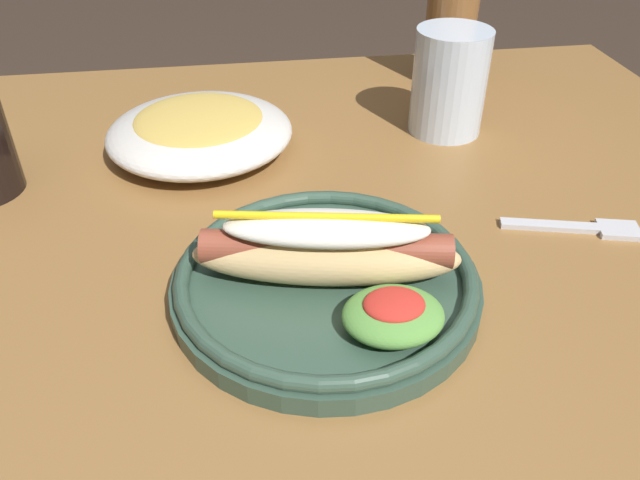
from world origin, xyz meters
TOP-DOWN VIEW (x-y plane):
  - dining_table at (0.00, 0.00)m, footprint 1.12×0.83m
  - hot_dog_plate at (0.07, -0.10)m, footprint 0.24×0.24m
  - fork at (0.31, -0.04)m, footprint 0.12×0.05m
  - water_cup at (0.25, 0.17)m, footprint 0.08×0.08m
  - glass_bottle at (0.29, 0.31)m, footprint 0.06×0.06m
  - side_bowl at (-0.03, 0.16)m, footprint 0.20×0.20m

SIDE VIEW (x-z plane):
  - dining_table at x=0.00m, z-range 0.26..1.00m
  - fork at x=0.31m, z-range 0.74..0.74m
  - hot_dog_plate at x=0.07m, z-range 0.72..0.80m
  - side_bowl at x=-0.03m, z-range 0.74..0.79m
  - water_cup at x=0.25m, z-range 0.74..0.85m
  - glass_bottle at x=0.29m, z-range 0.71..0.97m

